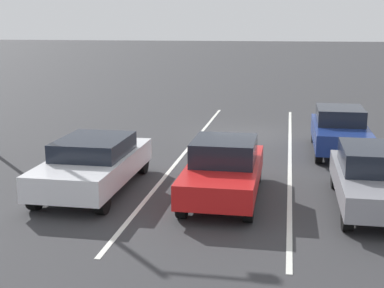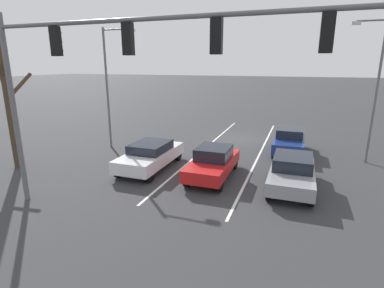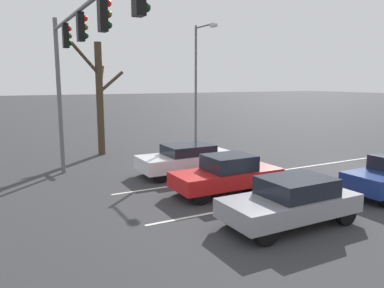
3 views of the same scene
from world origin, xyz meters
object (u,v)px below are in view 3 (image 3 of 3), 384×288
(street_lamp_right_shoulder, at_px, (198,80))
(car_white_rightlane_front, at_px, (188,159))
(car_red_midlane_front, at_px, (227,174))
(car_gray_leftlane_front, at_px, (291,201))
(traffic_signal_gantry, at_px, (77,49))
(bare_tree_near, at_px, (100,95))

(street_lamp_right_shoulder, bearing_deg, car_white_rightlane_front, 145.46)
(car_red_midlane_front, bearing_deg, car_white_rightlane_front, -1.15)
(car_gray_leftlane_front, height_order, car_red_midlane_front, car_red_midlane_front)
(car_red_midlane_front, bearing_deg, traffic_signal_gantry, 67.60)
(car_white_rightlane_front, xyz_separation_m, bare_tree_near, (6.82, 2.30, 2.81))
(car_red_midlane_front, distance_m, traffic_signal_gantry, 7.25)
(car_gray_leftlane_front, distance_m, street_lamp_right_shoulder, 12.41)
(traffic_signal_gantry, relative_size, street_lamp_right_shoulder, 1.69)
(traffic_signal_gantry, distance_m, bare_tree_near, 8.90)
(street_lamp_right_shoulder, relative_size, bare_tree_near, 1.15)
(bare_tree_near, bearing_deg, traffic_signal_gantry, 160.83)
(car_red_midlane_front, height_order, bare_tree_near, bare_tree_near)
(car_gray_leftlane_front, height_order, bare_tree_near, bare_tree_near)
(car_white_rightlane_front, relative_size, car_gray_leftlane_front, 1.08)
(car_red_midlane_front, bearing_deg, car_gray_leftlane_front, 178.10)
(car_white_rightlane_front, bearing_deg, street_lamp_right_shoulder, -34.54)
(car_white_rightlane_front, xyz_separation_m, car_red_midlane_front, (-3.48, 0.07, 0.02))
(car_white_rightlane_front, xyz_separation_m, car_gray_leftlane_front, (-7.18, 0.19, 0.02))
(car_white_rightlane_front, distance_m, street_lamp_right_shoulder, 6.36)
(traffic_signal_gantry, relative_size, bare_tree_near, 1.94)
(car_white_rightlane_front, relative_size, traffic_signal_gantry, 0.36)
(car_gray_leftlane_front, xyz_separation_m, car_red_midlane_front, (3.70, -0.12, -0.01))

